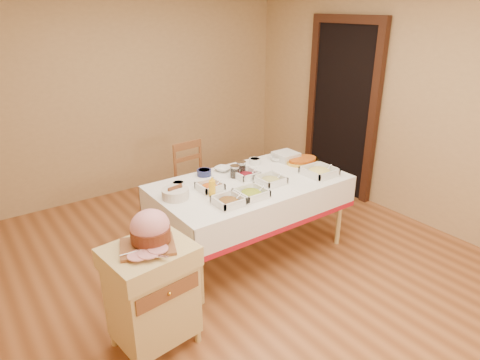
{
  "coord_description": "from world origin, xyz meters",
  "views": [
    {
      "loc": [
        -1.96,
        -2.67,
        2.32
      ],
      "look_at": [
        0.11,
        0.2,
        0.85
      ],
      "focal_mm": 32.0,
      "sensor_mm": 36.0,
      "label": 1
    }
  ],
  "objects_px": {
    "bread_basket": "(175,193)",
    "brass_platter": "(302,161)",
    "dining_table": "(250,197)",
    "ham_on_board": "(150,231)",
    "preserve_jar_left": "(235,172)",
    "butcher_cart": "(152,291)",
    "plate_stack": "(286,156)",
    "preserve_jar_right": "(241,168)",
    "mustard_bottle": "(212,187)",
    "dining_chair": "(195,181)"
  },
  "relations": [
    {
      "from": "bread_basket",
      "to": "brass_platter",
      "type": "distance_m",
      "value": 1.51
    },
    {
      "from": "dining_table",
      "to": "brass_platter",
      "type": "xyz_separation_m",
      "value": [
        0.75,
        0.09,
        0.18
      ]
    },
    {
      "from": "ham_on_board",
      "to": "preserve_jar_left",
      "type": "bearing_deg",
      "value": 31.64
    },
    {
      "from": "butcher_cart",
      "to": "plate_stack",
      "type": "bearing_deg",
      "value": 23.59
    },
    {
      "from": "preserve_jar_right",
      "to": "mustard_bottle",
      "type": "relative_size",
      "value": 0.69
    },
    {
      "from": "dining_table",
      "to": "ham_on_board",
      "type": "distance_m",
      "value": 1.45
    },
    {
      "from": "preserve_jar_right",
      "to": "plate_stack",
      "type": "height_order",
      "value": "preserve_jar_right"
    },
    {
      "from": "preserve_jar_right",
      "to": "plate_stack",
      "type": "distance_m",
      "value": 0.63
    },
    {
      "from": "ham_on_board",
      "to": "preserve_jar_right",
      "type": "relative_size",
      "value": 3.0
    },
    {
      "from": "preserve_jar_left",
      "to": "preserve_jar_right",
      "type": "relative_size",
      "value": 0.95
    },
    {
      "from": "dining_chair",
      "to": "dining_table",
      "type": "bearing_deg",
      "value": -86.12
    },
    {
      "from": "dining_table",
      "to": "bread_basket",
      "type": "relative_size",
      "value": 7.75
    },
    {
      "from": "butcher_cart",
      "to": "ham_on_board",
      "type": "height_order",
      "value": "ham_on_board"
    },
    {
      "from": "butcher_cart",
      "to": "ham_on_board",
      "type": "distance_m",
      "value": 0.46
    },
    {
      "from": "mustard_bottle",
      "to": "brass_platter",
      "type": "xyz_separation_m",
      "value": [
        1.23,
        0.16,
        -0.06
      ]
    },
    {
      "from": "ham_on_board",
      "to": "mustard_bottle",
      "type": "distance_m",
      "value": 0.97
    },
    {
      "from": "dining_table",
      "to": "bread_basket",
      "type": "height_order",
      "value": "bread_basket"
    },
    {
      "from": "bread_basket",
      "to": "brass_platter",
      "type": "bearing_deg",
      "value": 0.41
    },
    {
      "from": "dining_chair",
      "to": "preserve_jar_right",
      "type": "relative_size",
      "value": 7.05
    },
    {
      "from": "butcher_cart",
      "to": "preserve_jar_right",
      "type": "relative_size",
      "value": 6.39
    },
    {
      "from": "preserve_jar_right",
      "to": "preserve_jar_left",
      "type": "bearing_deg",
      "value": -158.5
    },
    {
      "from": "dining_table",
      "to": "preserve_jar_right",
      "type": "relative_size",
      "value": 14.39
    },
    {
      "from": "butcher_cart",
      "to": "mustard_bottle",
      "type": "bearing_deg",
      "value": 32.46
    },
    {
      "from": "butcher_cart",
      "to": "plate_stack",
      "type": "distance_m",
      "value": 2.2
    },
    {
      "from": "dining_chair",
      "to": "preserve_jar_right",
      "type": "bearing_deg",
      "value": -81.82
    },
    {
      "from": "bread_basket",
      "to": "preserve_jar_right",
      "type": "bearing_deg",
      "value": 9.54
    },
    {
      "from": "butcher_cart",
      "to": "bread_basket",
      "type": "relative_size",
      "value": 3.44
    },
    {
      "from": "dining_table",
      "to": "bread_basket",
      "type": "xyz_separation_m",
      "value": [
        -0.75,
        0.07,
        0.21
      ]
    },
    {
      "from": "preserve_jar_left",
      "to": "mustard_bottle",
      "type": "height_order",
      "value": "mustard_bottle"
    },
    {
      "from": "preserve_jar_left",
      "to": "preserve_jar_right",
      "type": "distance_m",
      "value": 0.11
    },
    {
      "from": "preserve_jar_right",
      "to": "bread_basket",
      "type": "bearing_deg",
      "value": -170.46
    },
    {
      "from": "dining_table",
      "to": "butcher_cart",
      "type": "distance_m",
      "value": 1.47
    },
    {
      "from": "ham_on_board",
      "to": "bread_basket",
      "type": "relative_size",
      "value": 1.62
    },
    {
      "from": "preserve_jar_right",
      "to": "bread_basket",
      "type": "xyz_separation_m",
      "value": [
        -0.8,
        -0.13,
        -0.01
      ]
    },
    {
      "from": "ham_on_board",
      "to": "preserve_jar_right",
      "type": "distance_m",
      "value": 1.55
    },
    {
      "from": "dining_table",
      "to": "bread_basket",
      "type": "bearing_deg",
      "value": 174.37
    },
    {
      "from": "preserve_jar_left",
      "to": "bread_basket",
      "type": "height_order",
      "value": "preserve_jar_left"
    },
    {
      "from": "butcher_cart",
      "to": "preserve_jar_left",
      "type": "distance_m",
      "value": 1.53
    },
    {
      "from": "mustard_bottle",
      "to": "brass_platter",
      "type": "height_order",
      "value": "mustard_bottle"
    },
    {
      "from": "ham_on_board",
      "to": "butcher_cart",
      "type": "bearing_deg",
      "value": -141.84
    },
    {
      "from": "dining_table",
      "to": "dining_chair",
      "type": "height_order",
      "value": "dining_chair"
    },
    {
      "from": "ham_on_board",
      "to": "bread_basket",
      "type": "distance_m",
      "value": 0.86
    },
    {
      "from": "dining_table",
      "to": "mustard_bottle",
      "type": "bearing_deg",
      "value": -170.98
    },
    {
      "from": "preserve_jar_right",
      "to": "brass_platter",
      "type": "distance_m",
      "value": 0.72
    },
    {
      "from": "plate_stack",
      "to": "ham_on_board",
      "type": "bearing_deg",
      "value": -156.74
    },
    {
      "from": "dining_chair",
      "to": "ham_on_board",
      "type": "distance_m",
      "value": 2.01
    },
    {
      "from": "preserve_jar_right",
      "to": "mustard_bottle",
      "type": "height_order",
      "value": "mustard_bottle"
    },
    {
      "from": "preserve_jar_left",
      "to": "brass_platter",
      "type": "relative_size",
      "value": 0.32
    },
    {
      "from": "preserve_jar_left",
      "to": "plate_stack",
      "type": "relative_size",
      "value": 0.52
    },
    {
      "from": "preserve_jar_right",
      "to": "bread_basket",
      "type": "distance_m",
      "value": 0.81
    }
  ]
}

